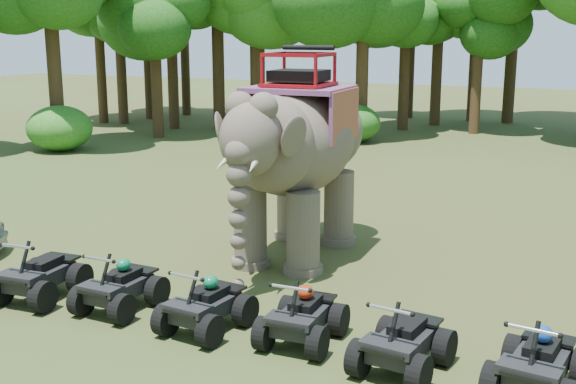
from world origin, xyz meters
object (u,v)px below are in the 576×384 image
at_px(elephant, 297,154).
at_px(atv_3, 302,309).
at_px(atv_2, 206,298).
at_px(atv_4, 403,333).
at_px(atv_0, 40,268).
at_px(atv_1, 119,280).
at_px(atv_5, 539,355).

relative_size(elephant, atv_3, 3.55).
xyz_separation_m(atv_2, atv_3, (1.69, 0.20, -0.00)).
relative_size(atv_2, atv_4, 0.98).
relative_size(atv_0, atv_2, 1.06).
xyz_separation_m(atv_0, atv_4, (7.12, -0.19, -0.02)).
relative_size(atv_0, atv_1, 1.06).
height_order(atv_2, atv_5, atv_5).
bearing_deg(elephant, atv_2, -87.96).
relative_size(atv_2, atv_3, 1.01).
relative_size(atv_1, atv_4, 0.98).
bearing_deg(atv_0, atv_3, -0.57).
relative_size(atv_3, atv_5, 0.95).
relative_size(elephant, atv_2, 3.53).
distance_m(elephant, atv_1, 5.02).
bearing_deg(atv_1, atv_3, 3.55).
height_order(atv_3, atv_5, atv_5).
bearing_deg(atv_5, elephant, 149.11).
bearing_deg(atv_2, atv_5, 6.38).
height_order(atv_0, atv_1, atv_0).
xyz_separation_m(elephant, atv_1, (-1.71, -4.38, -1.75)).
bearing_deg(atv_1, elephant, 72.11).
height_order(elephant, atv_2, elephant).
relative_size(atv_0, atv_3, 1.07).
relative_size(elephant, atv_1, 3.54).
bearing_deg(atv_3, atv_2, -173.11).
bearing_deg(atv_0, elephant, 50.60).
xyz_separation_m(atv_3, atv_5, (3.71, -0.32, 0.03)).
distance_m(elephant, atv_5, 7.52).
distance_m(atv_2, atv_4, 3.47).
xyz_separation_m(atv_0, atv_1, (1.74, 0.13, -0.04)).
bearing_deg(elephant, atv_1, -111.91).
distance_m(atv_1, atv_5, 7.33).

